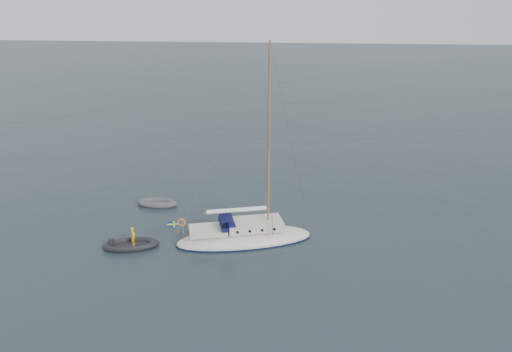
# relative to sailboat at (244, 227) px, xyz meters

# --- Properties ---
(ground) EXTENTS (300.00, 300.00, 0.00)m
(ground) POSITION_rel_sailboat_xyz_m (3.32, 2.34, -0.96)
(ground) COLOR black
(ground) RESTS_ON ground
(sailboat) EXTENTS (8.92, 2.67, 12.70)m
(sailboat) POSITION_rel_sailboat_xyz_m (0.00, 0.00, 0.00)
(sailboat) COLOR #EBE6CC
(sailboat) RESTS_ON ground
(dinghy) EXTENTS (3.00, 1.35, 0.43)m
(dinghy) POSITION_rel_sailboat_xyz_m (-7.15, 4.97, -0.77)
(dinghy) COLOR #4F4E54
(dinghy) RESTS_ON ground
(rib) EXTENTS (3.40, 1.55, 1.34)m
(rib) POSITION_rel_sailboat_xyz_m (-6.77, -1.60, -0.75)
(rib) COLOR black
(rib) RESTS_ON ground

